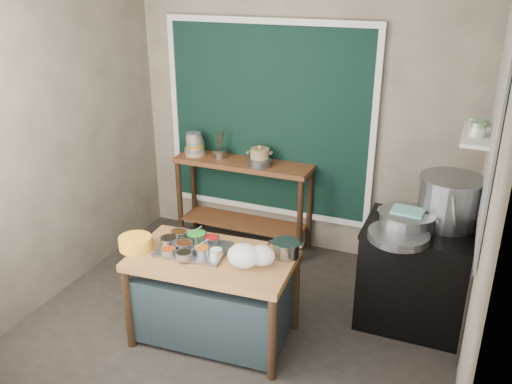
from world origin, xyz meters
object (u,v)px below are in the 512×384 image
at_px(condiment_tray, 193,249).
at_px(steamer, 407,221).
at_px(utensil_cup, 220,153).
at_px(prep_table, 214,297).
at_px(back_counter, 243,203).
at_px(stove_block, 418,277).
at_px(yellow_basin, 135,243).
at_px(ceramic_crock, 260,157).
at_px(stock_pot, 449,201).
at_px(saucepan, 286,249).

relative_size(condiment_tray, steamer, 1.18).
bearing_deg(utensil_cup, prep_table, -66.28).
height_order(back_counter, utensil_cup, utensil_cup).
bearing_deg(condiment_tray, stove_block, 26.91).
height_order(yellow_basin, ceramic_crock, ceramic_crock).
distance_m(condiment_tray, stock_pot, 2.07).
bearing_deg(prep_table, ceramic_crock, 95.12).
xyz_separation_m(stove_block, stock_pot, (0.15, 0.14, 0.66)).
bearing_deg(yellow_basin, ceramic_crock, 77.82).
height_order(prep_table, back_counter, back_counter).
distance_m(yellow_basin, saucepan, 1.18).
bearing_deg(ceramic_crock, back_counter, -179.72).
bearing_deg(saucepan, condiment_tray, -176.10).
bearing_deg(yellow_basin, stock_pot, 26.40).
height_order(utensil_cup, steamer, utensil_cup).
xyz_separation_m(back_counter, ceramic_crock, (0.19, 0.00, 0.54)).
xyz_separation_m(back_counter, stove_block, (1.90, -0.73, -0.05)).
bearing_deg(prep_table, saucepan, 18.73).
bearing_deg(ceramic_crock, yellow_basin, -102.18).
xyz_separation_m(back_counter, condiment_tray, (0.26, -1.56, 0.29)).
bearing_deg(ceramic_crock, steamer, -27.21).
bearing_deg(steamer, prep_table, -150.11).
relative_size(prep_table, condiment_tray, 2.33).
bearing_deg(yellow_basin, back_counter, 83.93).
bearing_deg(utensil_cup, steamer, -22.19).
height_order(prep_table, condiment_tray, condiment_tray).
bearing_deg(utensil_cup, ceramic_crock, -2.29).
bearing_deg(steamer, back_counter, 155.33).
height_order(yellow_basin, stock_pot, stock_pot).
bearing_deg(steamer, ceramic_crock, 152.79).
height_order(back_counter, stove_block, back_counter).
distance_m(back_counter, steamer, 2.00).
bearing_deg(saucepan, stock_pot, 23.00).
bearing_deg(prep_table, condiment_tray, 170.98).
bearing_deg(steamer, condiment_tray, -153.56).
bearing_deg(back_counter, saucepan, -55.03).
relative_size(utensil_cup, ceramic_crock, 0.72).
bearing_deg(back_counter, stove_block, -21.02).
bearing_deg(saucepan, back_counter, 112.91).
distance_m(stove_block, stock_pot, 0.69).
distance_m(back_counter, saucepan, 1.70).
relative_size(utensil_cup, steamer, 0.33).
height_order(stove_block, yellow_basin, same).
relative_size(back_counter, saucepan, 6.55).
distance_m(prep_table, ceramic_crock, 1.72).
xyz_separation_m(yellow_basin, utensil_cup, (-0.09, 1.72, 0.20)).
bearing_deg(condiment_tray, stock_pot, 28.39).
height_order(ceramic_crock, steamer, ceramic_crock).
distance_m(saucepan, stock_pot, 1.37).
bearing_deg(condiment_tray, prep_table, -5.30).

